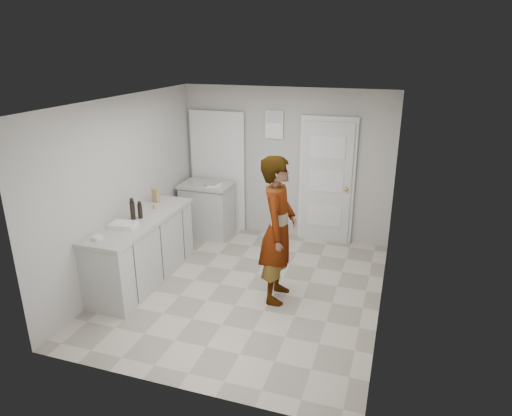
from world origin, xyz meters
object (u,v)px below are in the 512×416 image
(spice_jar, at_px, (155,206))
(oil_cruet_a, at_px, (140,210))
(cake_mix_box, at_px, (156,196))
(oil_cruet_b, at_px, (132,209))
(baking_dish, at_px, (124,225))
(egg_bowl, at_px, (98,238))
(person, at_px, (278,230))

(spice_jar, height_order, oil_cruet_a, oil_cruet_a)
(cake_mix_box, height_order, oil_cruet_a, oil_cruet_a)
(oil_cruet_b, bearing_deg, oil_cruet_a, 39.34)
(spice_jar, xyz_separation_m, baking_dish, (-0.03, -0.74, -0.01))
(oil_cruet_b, bearing_deg, egg_bowl, -92.60)
(oil_cruet_a, bearing_deg, oil_cruet_b, -140.66)
(cake_mix_box, xyz_separation_m, oil_cruet_b, (0.07, -0.72, 0.05))
(cake_mix_box, xyz_separation_m, oil_cruet_a, (0.14, -0.66, 0.02))
(person, relative_size, cake_mix_box, 9.77)
(baking_dish, bearing_deg, cake_mix_box, 96.19)
(person, distance_m, oil_cruet_a, 1.89)
(spice_jar, bearing_deg, person, -8.30)
(egg_bowl, bearing_deg, spice_jar, 85.01)
(person, height_order, egg_bowl, person)
(cake_mix_box, bearing_deg, spice_jar, -39.84)
(baking_dish, distance_m, egg_bowl, 0.44)
(oil_cruet_b, xyz_separation_m, egg_bowl, (-0.03, -0.72, -0.12))
(oil_cruet_a, distance_m, baking_dish, 0.36)
(cake_mix_box, relative_size, baking_dish, 0.56)
(egg_bowl, bearing_deg, oil_cruet_b, 87.40)
(person, height_order, spice_jar, person)
(cake_mix_box, bearing_deg, oil_cruet_b, -62.00)
(spice_jar, relative_size, oil_cruet_b, 0.25)
(oil_cruet_a, height_order, oil_cruet_b, oil_cruet_b)
(oil_cruet_b, height_order, baking_dish, oil_cruet_b)
(person, distance_m, spice_jar, 1.91)
(spice_jar, bearing_deg, egg_bowl, -94.99)
(person, xyz_separation_m, egg_bowl, (-1.99, -0.90, 0.00))
(cake_mix_box, height_order, baking_dish, cake_mix_box)
(oil_cruet_b, distance_m, baking_dish, 0.31)
(person, bearing_deg, cake_mix_box, 71.06)
(spice_jar, distance_m, oil_cruet_a, 0.40)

